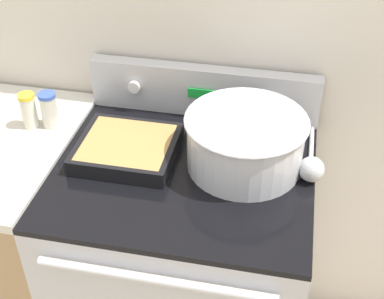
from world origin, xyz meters
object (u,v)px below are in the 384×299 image
object	(u,v)px
casserole_dish	(127,148)
mixing_bowl	(245,140)
spice_jar_blue_cap	(49,110)
spice_jar_yellow_cap	(29,110)
ladle	(311,166)

from	to	relation	value
casserole_dish	mixing_bowl	bearing A→B (deg)	3.94
mixing_bowl	spice_jar_blue_cap	xyz separation A→B (m)	(-0.62, 0.06, -0.02)
mixing_bowl	spice_jar_yellow_cap	size ratio (longest dim) A/B	3.01
ladle	spice_jar_yellow_cap	xyz separation A→B (m)	(-0.87, 0.06, 0.04)
casserole_dish	ladle	world-z (taller)	ladle
mixing_bowl	spice_jar_blue_cap	size ratio (longest dim) A/B	2.97
mixing_bowl	spice_jar_yellow_cap	bearing A→B (deg)	176.09
ladle	mixing_bowl	bearing A→B (deg)	177.07
mixing_bowl	spice_jar_yellow_cap	world-z (taller)	mixing_bowl
ladle	spice_jar_blue_cap	xyz separation A→B (m)	(-0.81, 0.07, 0.04)
mixing_bowl	ladle	bearing A→B (deg)	-2.93
spice_jar_yellow_cap	mixing_bowl	bearing A→B (deg)	-3.91
mixing_bowl	spice_jar_blue_cap	world-z (taller)	mixing_bowl
ladle	spice_jar_yellow_cap	world-z (taller)	spice_jar_yellow_cap
ladle	spice_jar_blue_cap	distance (m)	0.81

